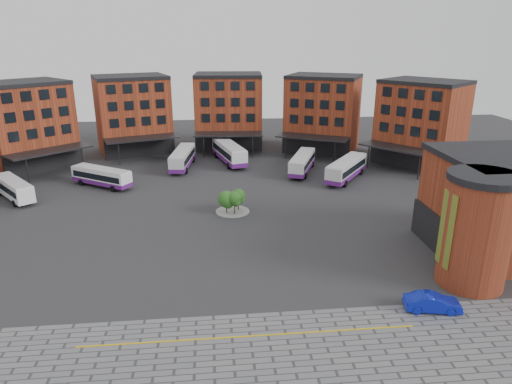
{
  "coord_description": "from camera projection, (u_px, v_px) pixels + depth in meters",
  "views": [
    {
      "loc": [
        -0.49,
        -43.31,
        22.04
      ],
      "look_at": [
        4.68,
        8.1,
        4.0
      ],
      "focal_mm": 32.0,
      "sensor_mm": 36.0,
      "label": 1
    }
  ],
  "objects": [
    {
      "name": "bus_b",
      "position": [
        101.0,
        177.0,
        68.84
      ],
      "size": [
        9.81,
        7.6,
        2.87
      ],
      "rotation": [
        0.0,
        0.0,
        0.99
      ],
      "color": "white",
      "rests_on": "ground"
    },
    {
      "name": "main_building",
      "position": [
        186.0,
        121.0,
        81.09
      ],
      "size": [
        94.14,
        42.48,
        14.6
      ],
      "color": "#943920",
      "rests_on": "ground"
    },
    {
      "name": "bus_a",
      "position": [
        13.0,
        187.0,
        63.58
      ],
      "size": [
        8.05,
        9.22,
        2.83
      ],
      "rotation": [
        0.0,
        0.0,
        0.68
      ],
      "color": "white",
      "rests_on": "ground"
    },
    {
      "name": "bus_e",
      "position": [
        302.0,
        163.0,
        75.85
      ],
      "size": [
        6.41,
        11.06,
        3.07
      ],
      "rotation": [
        0.0,
        0.0,
        -0.38
      ],
      "color": "silver",
      "rests_on": "ground"
    },
    {
      "name": "ground",
      "position": [
        220.0,
        254.0,
        47.99
      ],
      "size": [
        160.0,
        160.0,
        0.0
      ],
      "primitive_type": "plane",
      "color": "#28282B",
      "rests_on": "ground"
    },
    {
      "name": "bus_c",
      "position": [
        182.0,
        158.0,
        78.45
      ],
      "size": [
        4.08,
        11.5,
        3.17
      ],
      "rotation": [
        0.0,
        0.0,
        -0.14
      ],
      "color": "silver",
      "rests_on": "ground"
    },
    {
      "name": "bus_f",
      "position": [
        346.0,
        169.0,
        72.06
      ],
      "size": [
        9.04,
        10.9,
        3.26
      ],
      "rotation": [
        0.0,
        0.0,
        -0.64
      ],
      "color": "silver",
      "rests_on": "ground"
    },
    {
      "name": "yellow_line",
      "position": [
        250.0,
        336.0,
        35.02
      ],
      "size": [
        26.0,
        0.15,
        0.02
      ],
      "primitive_type": "cube",
      "color": "gold",
      "rests_on": "paving_zone"
    },
    {
      "name": "east_building",
      "position": [
        503.0,
        208.0,
        46.08
      ],
      "size": [
        17.4,
        15.4,
        10.6
      ],
      "color": "#943920",
      "rests_on": "ground"
    },
    {
      "name": "blue_car",
      "position": [
        433.0,
        303.0,
        38.05
      ],
      "size": [
        4.85,
        2.43,
        1.53
      ],
      "primitive_type": "imported",
      "rotation": [
        0.0,
        0.0,
        1.39
      ],
      "color": "#0D1CAE",
      "rests_on": "ground"
    },
    {
      "name": "tree_island",
      "position": [
        232.0,
        200.0,
        58.49
      ],
      "size": [
        4.4,
        4.4,
        3.13
      ],
      "color": "gray",
      "rests_on": "ground"
    },
    {
      "name": "bus_d",
      "position": [
        229.0,
        152.0,
        81.52
      ],
      "size": [
        5.89,
        12.67,
        3.48
      ],
      "rotation": [
        0.0,
        0.0,
        0.26
      ],
      "color": "white",
      "rests_on": "ground"
    }
  ]
}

